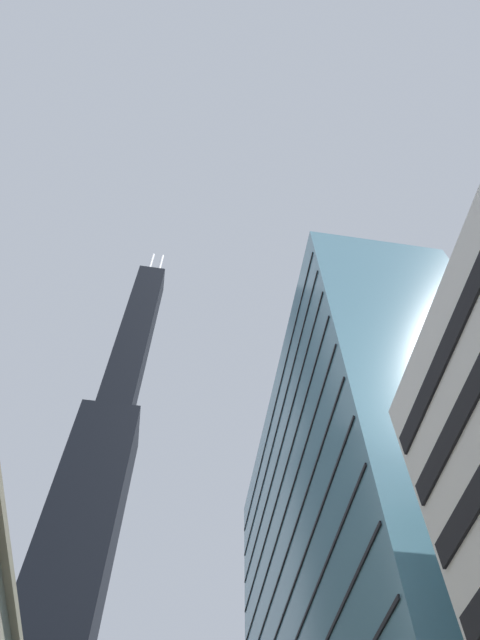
{
  "coord_description": "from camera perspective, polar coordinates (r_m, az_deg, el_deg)",
  "views": [
    {
      "loc": [
        -0.01,
        -13.62,
        1.81
      ],
      "look_at": [
        3.65,
        10.8,
        39.56
      ],
      "focal_mm": 30.7,
      "sensor_mm": 36.0,
      "label": 1
    }
  ],
  "objects": [
    {
      "name": "glass_office_midrise",
      "position": [
        56.17,
        13.28,
        -27.61
      ],
      "size": [
        15.0,
        46.62,
        56.2
      ],
      "color": "teal",
      "rests_on": "ground"
    },
    {
      "name": "dark_skyscraper",
      "position": [
        131.64,
        -17.7,
        -24.85
      ],
      "size": [
        22.68,
        22.68,
        220.29
      ],
      "color": "black",
      "rests_on": "ground"
    }
  ]
}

